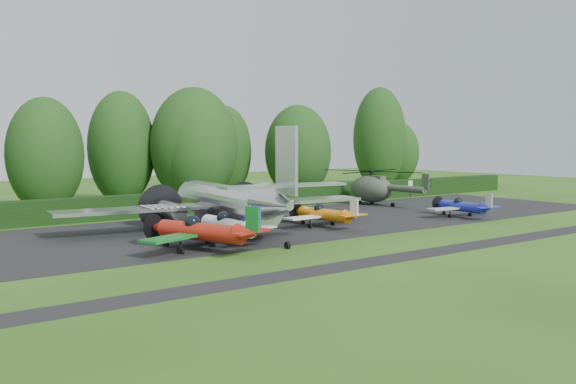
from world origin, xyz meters
TOP-DOWN VIEW (x-y plane):
  - ground at (0.00, 0.00)m, footprint 160.00×160.00m
  - apron at (0.00, 10.00)m, footprint 70.00×18.00m
  - taxiway_verge at (0.00, -6.00)m, footprint 70.00×2.00m
  - hedgerow at (0.00, 21.00)m, footprint 90.00×1.60m
  - transport_plane at (-4.10, 9.28)m, footprint 24.72×18.96m
  - light_plane_red at (-10.16, 2.57)m, footprint 7.92×8.33m
  - light_plane_white at (-7.06, 4.51)m, footprint 7.24×7.61m
  - light_plane_orange at (2.64, 6.19)m, footprint 6.57×6.90m
  - light_plane_blue at (16.25, 3.72)m, footprint 6.26×6.58m
  - helicopter at (17.69, 16.34)m, footprint 11.21×13.13m
  - sign_board at (26.39, 20.50)m, footprint 3.46×0.13m
  - tree_0 at (3.40, 28.11)m, footprint 9.14×9.14m
  - tree_1 at (33.43, 30.97)m, footprint 7.15×7.15m
  - tree_2 at (-11.42, 29.28)m, footprint 6.96×6.96m
  - tree_3 at (40.25, 34.88)m, footprint 7.56×7.56m
  - tree_6 at (10.93, 33.96)m, footprint 5.96×5.96m
  - tree_8 at (16.55, 27.32)m, footprint 7.70×7.70m
  - tree_9 at (-2.74, 32.44)m, footprint 6.92×6.92m
  - tree_10 at (3.00, 26.77)m, footprint 7.12×7.12m

SIDE VIEW (x-z plane):
  - ground at x=0.00m, z-range 0.00..0.00m
  - hedgerow at x=0.00m, z-range -1.00..1.00m
  - taxiway_verge at x=0.00m, z-range 0.00..0.00m
  - apron at x=0.00m, z-range 0.00..0.01m
  - light_plane_blue at x=16.25m, z-range -0.20..2.20m
  - light_plane_orange at x=2.64m, z-range -0.21..2.31m
  - light_plane_white at x=-7.06m, z-range -0.23..2.55m
  - light_plane_red at x=-10.16m, z-range -0.25..2.79m
  - sign_board at x=26.39m, z-range 0.34..2.29m
  - helicopter at x=17.69m, z-range 0.13..3.75m
  - transport_plane at x=-4.10m, z-range -1.75..6.17m
  - tree_3 at x=40.25m, z-range -0.01..9.69m
  - tree_2 at x=-11.42m, z-range -0.01..10.70m
  - tree_6 at x=10.93m, z-range -0.02..10.71m
  - tree_8 at x=16.55m, z-range -0.01..10.76m
  - tree_10 at x=3.00m, z-range -0.01..11.15m
  - tree_9 at x=-2.74m, z-range -0.01..11.81m
  - tree_0 at x=3.40m, z-range -0.01..12.22m
  - tree_1 at x=33.43m, z-range -0.01..13.84m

